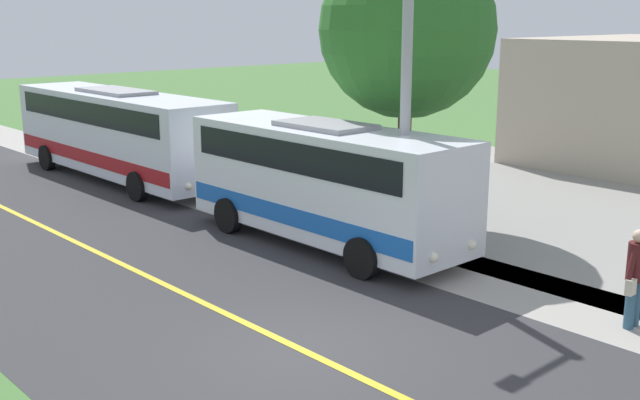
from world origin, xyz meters
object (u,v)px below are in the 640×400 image
object	(u,v)px
pedestrian_with_bags	(636,275)
tree_curbside	(407,30)
street_light_pole	(403,69)
transit_bus_rear	(118,130)
shuttle_bus_front	(325,178)

from	to	relation	value
pedestrian_with_bags	tree_curbside	xyz separation A→B (m)	(-2.41, -7.58, 4.08)
pedestrian_with_bags	tree_curbside	size ratio (longest dim) A/B	0.25
pedestrian_with_bags	street_light_pole	world-z (taller)	street_light_pole
transit_bus_rear	street_light_pole	size ratio (longest dim) A/B	1.36
shuttle_bus_front	street_light_pole	bearing A→B (deg)	101.77
shuttle_bus_front	transit_bus_rear	world-z (taller)	transit_bus_rear
street_light_pole	tree_curbside	xyz separation A→B (m)	(-2.53, -2.12, 0.77)
transit_bus_rear	street_light_pole	distance (m)	12.54
pedestrian_with_bags	street_light_pole	xyz separation A→B (m)	(0.12, -5.46, 3.31)
shuttle_bus_front	tree_curbside	xyz separation A→B (m)	(-2.95, -0.11, 3.42)
pedestrian_with_bags	transit_bus_rear	bearing A→B (deg)	-88.32
transit_bus_rear	street_light_pole	xyz separation A→B (m)	(-0.40, 12.26, 2.61)
pedestrian_with_bags	tree_curbside	distance (m)	8.94
street_light_pole	transit_bus_rear	bearing A→B (deg)	-88.13
pedestrian_with_bags	tree_curbside	bearing A→B (deg)	-107.61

